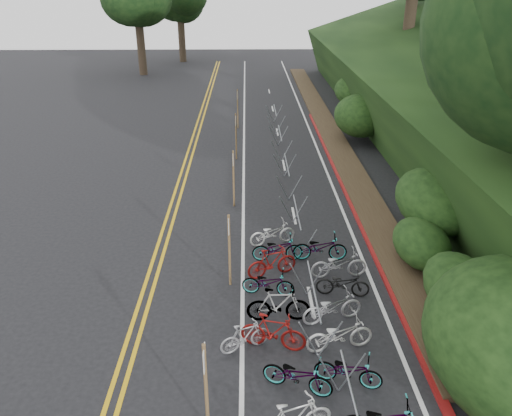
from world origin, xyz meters
The scene contains 10 objects.
ground centered at (0.00, 0.00, 0.00)m, with size 120.00×120.00×0.00m, color black.
road_markings centered at (0.63, 10.10, 0.00)m, with size 7.47×80.00×0.01m.
red_curb centered at (5.70, 12.00, 0.05)m, with size 0.25×28.00×0.10m, color maroon.
embankment centered at (12.96, 19.04, 2.57)m, with size 14.30×48.14×9.11m.
bike_rack_front centered at (3.32, -1.07, 0.87)m, with size 1.15×3.14×1.18m.
bike_racks_rest centered at (3.00, 13.00, 0.85)m, with size 1.14×23.00×1.17m.
signpost_near centered at (0.27, -0.65, 1.36)m, with size 0.08×0.40×2.38m.
signposts_rest centered at (0.60, 14.00, 1.43)m, with size 0.08×18.40×2.50m.
bike_front centered at (1.08, 1.92, 0.43)m, with size 1.42×0.40×0.85m, color #9E9EA3.
bike_valet centered at (2.91, 2.27, 0.47)m, with size 3.29×12.51×1.09m.
Camera 1 is at (1.17, -8.51, 9.10)m, focal length 35.00 mm.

